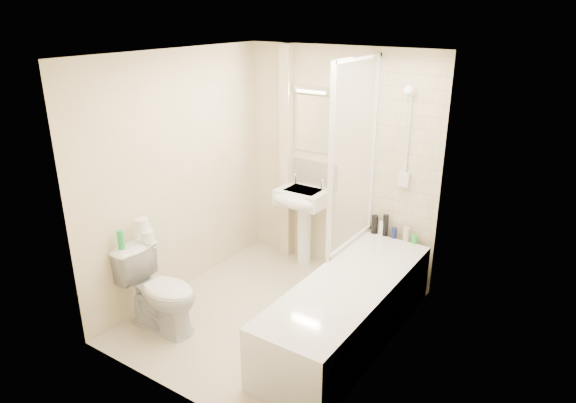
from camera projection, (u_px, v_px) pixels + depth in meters
The scene contains 25 objects.
floor at pixel (271, 315), 4.88m from camera, with size 2.50×2.50×0.00m, color beige.
wall_back at pixel (339, 163), 5.42m from camera, with size 2.20×0.02×2.40m, color beige.
wall_left at pixel (179, 176), 5.02m from camera, with size 0.02×2.50×2.40m, color beige.
wall_right at pixel (388, 225), 3.88m from camera, with size 0.02×2.50×2.40m, color beige.
ceiling at pixel (268, 54), 4.02m from camera, with size 2.20×2.50×0.02m, color white.
tile_back at pixel (407, 153), 4.94m from camera, with size 0.70×0.01×1.75m, color beige.
tile_right at pixel (394, 193), 3.88m from camera, with size 0.01×2.10×1.75m, color beige.
pipe_boxing at pixel (287, 156), 5.70m from camera, with size 0.12×0.12×2.40m, color beige.
splashback at pixel (312, 174), 5.64m from camera, with size 0.60×0.01×0.30m, color beige.
mirror at pixel (313, 124), 5.44m from camera, with size 0.46×0.01×0.60m, color white.
strip_light at pixel (313, 89), 5.29m from camera, with size 0.42×0.07×0.07m, color silver.
bathtub at pixel (348, 309), 4.46m from camera, with size 0.70×2.10×0.55m.
shower_screen at pixel (354, 156), 4.77m from camera, with size 0.04×0.92×1.80m.
shower_fixture at pixel (407, 142), 4.87m from camera, with size 0.10×0.16×0.99m.
pedestal_sink at pixel (301, 206), 5.57m from camera, with size 0.53×0.49×1.03m.
bottle_black_a at pixel (375, 224), 5.29m from camera, with size 0.07×0.07×0.19m, color black.
bottle_white_a at pixel (382, 228), 5.26m from camera, with size 0.06×0.06×0.14m, color white.
bottle_black_b at pixel (385, 225), 5.22m from camera, with size 0.06×0.06×0.23m, color black.
bottle_blue at pixel (394, 233), 5.19m from camera, with size 0.06×0.06×0.11m, color navy.
bottle_cream at pixel (406, 234), 5.12m from camera, with size 0.06×0.06×0.14m, color beige.
bottle_green at pixel (414, 239), 5.09m from camera, with size 0.06×0.06×0.08m, color green.
toilet at pixel (160, 290), 4.58m from camera, with size 0.76×0.44×0.76m, color white.
toilet_roll_lower at pixel (147, 236), 4.61m from camera, with size 0.11×0.11×0.11m, color white.
toilet_roll_upper at pixel (142, 224), 4.60m from camera, with size 0.12×0.12×0.11m, color white.
green_bottle at pixel (121, 240), 4.46m from camera, with size 0.06×0.06×0.17m, color green.
Camera 1 is at (2.45, -3.38, 2.75)m, focal length 32.00 mm.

